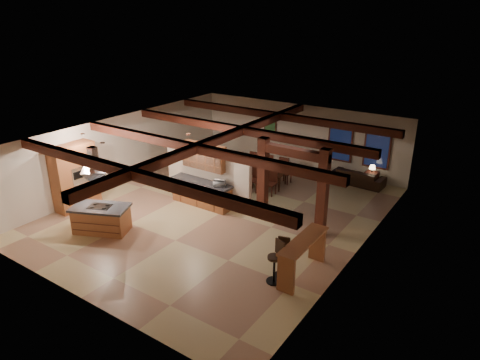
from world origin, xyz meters
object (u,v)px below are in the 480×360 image
object	(u,v)px
kitchen_island	(101,219)
bar_counter	(303,251)
dining_table	(263,178)
sofa	(358,177)

from	to	relation	value
kitchen_island	bar_counter	distance (m)	6.74
dining_table	bar_counter	world-z (taller)	bar_counter
bar_counter	kitchen_island	bearing A→B (deg)	-167.82
sofa	bar_counter	xyz separation A→B (m)	(1.05, -7.32, 0.42)
kitchen_island	sofa	xyz separation A→B (m)	(5.53, 8.74, -0.14)
kitchen_island	sofa	size ratio (longest dim) A/B	0.95
sofa	dining_table	bearing A→B (deg)	39.10
dining_table	sofa	bearing A→B (deg)	25.31
dining_table	sofa	xyz separation A→B (m)	(3.22, 2.37, -0.01)
dining_table	sofa	world-z (taller)	dining_table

